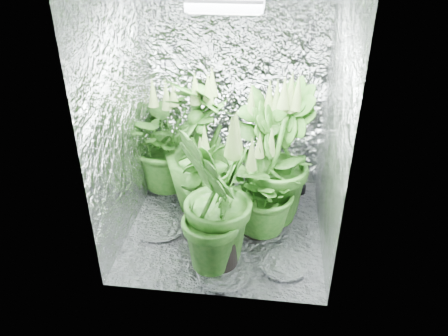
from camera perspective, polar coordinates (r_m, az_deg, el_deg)
ground at (r=3.80m, az=0.20°, el=-7.56°), size 1.60×1.60×0.00m
walls at (r=3.29m, az=0.23°, el=6.36°), size 1.62×1.62×2.00m
grow_lamp at (r=3.05m, az=0.27°, el=20.70°), size 0.50×0.30×0.22m
plant_a at (r=4.12m, az=-7.22°, el=3.85°), size 1.19×1.19×1.10m
plant_b at (r=3.87m, az=5.14°, el=2.36°), size 0.78×0.78×1.15m
plant_c at (r=3.62m, az=7.10°, el=1.51°), size 0.71×0.71×1.30m
plant_d at (r=3.74m, az=-2.86°, el=2.68°), size 0.94×0.94×1.29m
plant_e at (r=3.51m, az=4.65°, el=-2.60°), size 0.92×0.92×0.92m
plant_f at (r=3.49m, az=-2.66°, el=-2.79°), size 0.64×0.64×0.95m
plant_g at (r=3.07m, az=-0.96°, el=-4.55°), size 0.67×0.67×1.25m
circulation_fan at (r=4.23m, az=9.51°, el=-1.43°), size 0.16×0.28×0.33m
plant_label at (r=3.20m, az=0.20°, el=-9.10°), size 0.06×0.05×0.09m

